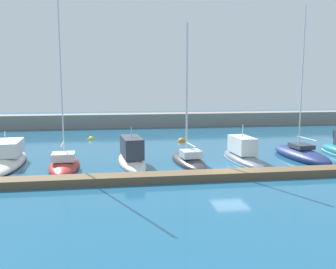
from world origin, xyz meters
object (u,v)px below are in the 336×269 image
(sailboat_navy_sixth, at_px, (301,154))
(motorboat_slate_fifth, at_px, (243,155))
(motorboat_white_third, at_px, (132,157))
(sailboat_red_second, at_px, (64,164))
(mooring_buoy_yellow, at_px, (91,140))
(mooring_buoy_orange, at_px, (182,142))
(motorboat_ivory_nearest, at_px, (6,159))
(sailboat_charcoal_fourth, at_px, (189,160))

(sailboat_navy_sixth, bearing_deg, motorboat_slate_fifth, 87.57)
(motorboat_white_third, bearing_deg, sailboat_red_second, 86.75)
(mooring_buoy_yellow, xyz_separation_m, mooring_buoy_orange, (10.10, -3.16, 0.00))
(motorboat_ivory_nearest, relative_size, motorboat_white_third, 1.30)
(sailboat_red_second, xyz_separation_m, sailboat_charcoal_fourth, (9.86, 0.14, -0.00))
(motorboat_white_third, distance_m, sailboat_navy_sixth, 14.70)
(motorboat_white_third, relative_size, sailboat_navy_sixth, 0.57)
(sailboat_red_second, distance_m, sailboat_charcoal_fourth, 9.86)
(motorboat_ivory_nearest, xyz_separation_m, mooring_buoy_orange, (16.14, 9.05, -0.45))
(motorboat_slate_fifth, distance_m, mooring_buoy_orange, 10.95)
(sailboat_charcoal_fourth, height_order, mooring_buoy_yellow, sailboat_charcoal_fourth)
(motorboat_slate_fifth, height_order, sailboat_navy_sixth, sailboat_navy_sixth)
(motorboat_white_third, height_order, mooring_buoy_orange, motorboat_white_third)
(sailboat_red_second, relative_size, sailboat_charcoal_fourth, 1.16)
(sailboat_red_second, bearing_deg, mooring_buoy_yellow, -8.06)
(sailboat_charcoal_fourth, xyz_separation_m, motorboat_slate_fifth, (4.74, 0.33, 0.26))
(sailboat_red_second, height_order, sailboat_navy_sixth, sailboat_red_second)
(motorboat_white_third, relative_size, motorboat_slate_fifth, 1.02)
(sailboat_red_second, relative_size, sailboat_navy_sixth, 1.02)
(sailboat_charcoal_fourth, relative_size, mooring_buoy_yellow, 15.64)
(motorboat_ivory_nearest, relative_size, sailboat_red_second, 0.72)
(motorboat_ivory_nearest, xyz_separation_m, motorboat_white_third, (10.03, -1.60, 0.18))
(motorboat_white_third, xyz_separation_m, mooring_buoy_yellow, (-3.99, 13.81, -0.63))
(motorboat_slate_fifth, bearing_deg, sailboat_navy_sixth, -92.26)
(sailboat_charcoal_fourth, xyz_separation_m, sailboat_navy_sixth, (10.05, 0.40, 0.13))
(sailboat_red_second, bearing_deg, motorboat_ivory_nearest, 65.92)
(motorboat_white_third, bearing_deg, sailboat_navy_sixth, -94.85)
(motorboat_slate_fifth, bearing_deg, motorboat_white_third, 88.32)
(motorboat_slate_fifth, relative_size, mooring_buoy_orange, 8.45)
(motorboat_ivory_nearest, distance_m, motorboat_white_third, 10.16)
(motorboat_white_third, xyz_separation_m, sailboat_charcoal_fourth, (4.64, -0.11, -0.39))
(mooring_buoy_yellow, relative_size, mooring_buoy_orange, 0.85)
(motorboat_white_third, height_order, mooring_buoy_yellow, motorboat_white_third)
(motorboat_white_third, distance_m, sailboat_charcoal_fourth, 4.66)
(motorboat_ivory_nearest, bearing_deg, motorboat_slate_fifth, -97.81)
(mooring_buoy_yellow, bearing_deg, sailboat_charcoal_fourth, -58.19)
(motorboat_slate_fifth, bearing_deg, motorboat_ivory_nearest, 82.92)
(motorboat_ivory_nearest, height_order, sailboat_charcoal_fourth, sailboat_charcoal_fourth)
(motorboat_slate_fifth, xyz_separation_m, mooring_buoy_yellow, (-13.38, 13.59, -0.50))
(motorboat_white_third, relative_size, sailboat_charcoal_fourth, 0.64)
(motorboat_slate_fifth, bearing_deg, mooring_buoy_yellow, 41.54)
(sailboat_charcoal_fourth, relative_size, sailboat_navy_sixth, 0.88)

